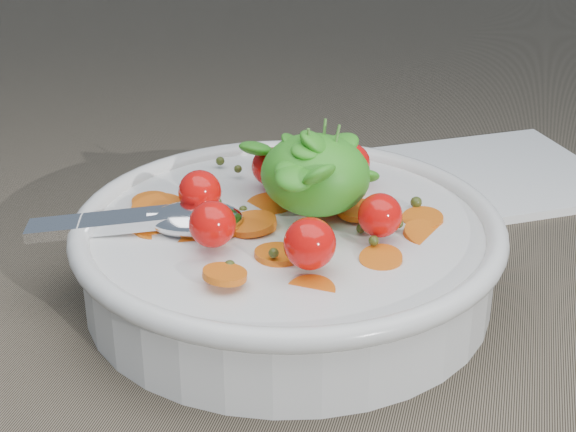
# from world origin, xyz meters

# --- Properties ---
(ground) EXTENTS (6.00, 6.00, 0.00)m
(ground) POSITION_xyz_m (0.00, 0.00, 0.00)
(ground) COLOR #6D614E
(ground) RESTS_ON ground
(bowl) EXTENTS (0.26, 0.24, 0.11)m
(bowl) POSITION_xyz_m (-0.03, -0.02, 0.03)
(bowl) COLOR silver
(bowl) RESTS_ON ground
(napkin) EXTENTS (0.22, 0.21, 0.01)m
(napkin) POSITION_xyz_m (0.08, 0.18, 0.00)
(napkin) COLOR white
(napkin) RESTS_ON ground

